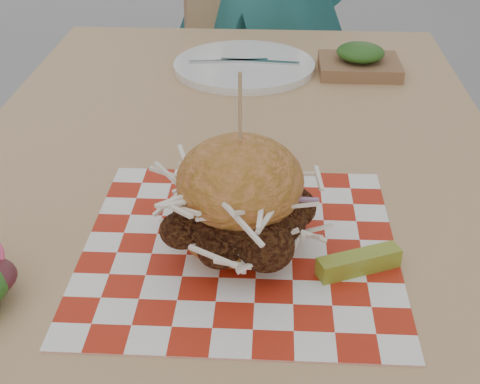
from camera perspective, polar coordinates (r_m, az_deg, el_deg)
The scene contains 7 objects.
patio_table at distance 1.02m, azimuth -0.56°, elevation -0.47°, with size 0.80×1.20×0.75m.
patio_chair at distance 1.96m, azimuth 0.24°, elevation 11.43°, with size 0.54×0.55×0.95m.
paper_liner at distance 0.78m, azimuth -0.00°, elevation -4.69°, with size 0.36×0.36×0.00m, color red.
sandwich at distance 0.74m, azimuth 0.00°, elevation -0.93°, with size 0.19×0.19×0.21m.
pickle_spear at distance 0.74m, azimuth 10.10°, elevation -5.93°, with size 0.10×0.02×0.02m, color olive.
place_setting at distance 1.30m, azimuth 0.37°, elevation 10.72°, with size 0.27×0.27×0.02m.
kraft_tray at distance 1.30m, azimuth 10.17°, elevation 10.93°, with size 0.15×0.12×0.06m.
Camera 1 is at (-0.00, -0.56, 1.20)m, focal length 50.00 mm.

